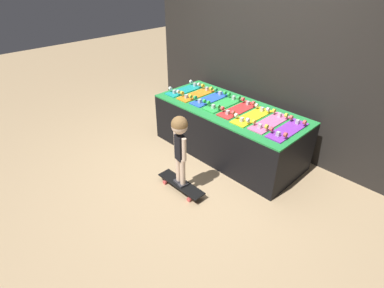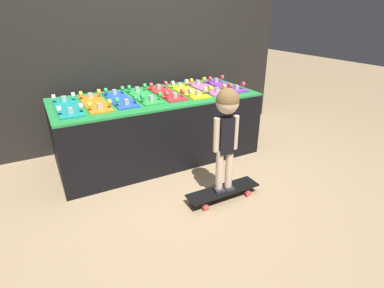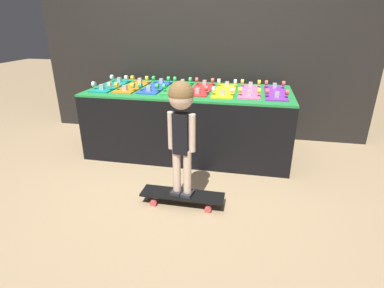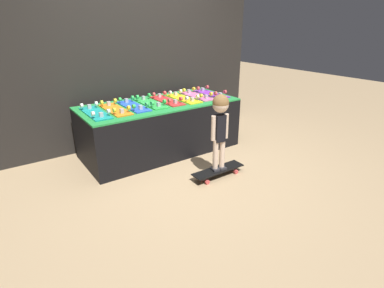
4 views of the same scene
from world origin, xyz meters
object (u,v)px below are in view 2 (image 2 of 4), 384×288
Objects in this scene: skateboard_on_floor at (223,191)px; skateboard_yellow_on_rack at (188,91)px; skateboard_pink_on_rack at (207,88)px; skateboard_red_on_rack at (166,93)px; skateboard_purple_on_rack at (225,85)px; child at (227,122)px; skateboard_green_on_rack at (144,96)px; skateboard_teal_on_rack at (67,107)px; skateboard_orange_on_rack at (95,103)px; skateboard_blue_on_rack at (120,99)px.

skateboard_yellow_on_rack is at bearing 78.78° from skateboard_on_floor.
skateboard_yellow_on_rack is at bearing -175.40° from skateboard_pink_on_rack.
skateboard_pink_on_rack is at bearing -1.17° from skateboard_red_on_rack.
skateboard_purple_on_rack reaches higher than skateboard_on_floor.
skateboard_green_on_rack is at bearing 114.19° from child.
skateboard_teal_on_rack and skateboard_yellow_on_rack have the same top height.
skateboard_orange_on_rack and skateboard_purple_on_rack have the same top height.
skateboard_teal_on_rack is 1.00× the size of skateboard_pink_on_rack.
skateboard_on_floor is (-0.70, -1.04, -0.63)m from skateboard_purple_on_rack.
skateboard_green_on_rack is at bearing 176.37° from skateboard_yellow_on_rack.
skateboard_red_on_rack is at bearing 178.83° from skateboard_pink_on_rack.
skateboard_on_floor is at bearing -63.11° from skateboard_blue_on_rack.
skateboard_orange_on_rack is 0.99m from skateboard_yellow_on_rack.
skateboard_green_on_rack is at bearing 105.28° from skateboard_on_floor.
skateboard_green_on_rack is 1.00× the size of skateboard_purple_on_rack.
skateboard_orange_on_rack is at bearing 1.81° from skateboard_teal_on_rack.
skateboard_teal_on_rack is 0.74m from skateboard_green_on_rack.
skateboard_teal_on_rack is at bearing -177.82° from skateboard_green_on_rack.
skateboard_blue_on_rack and skateboard_red_on_rack have the same top height.
skateboard_green_on_rack is (0.74, 0.03, 0.00)m from skateboard_teal_on_rack.
skateboard_pink_on_rack is 1.15m from child.
skateboard_yellow_on_rack is (0.99, -0.01, 0.00)m from skateboard_orange_on_rack.
skateboard_blue_on_rack is 0.74m from skateboard_yellow_on_rack.
skateboard_purple_on_rack is (0.50, 0.01, 0.00)m from skateboard_yellow_on_rack.
skateboard_pink_on_rack is at bearing -0.52° from skateboard_blue_on_rack.
skateboard_green_on_rack is (0.25, 0.00, 0.00)m from skateboard_blue_on_rack.
child is at bearing -113.27° from skateboard_pink_on_rack.
skateboard_green_on_rack is 1.00× the size of skateboard_pink_on_rack.
skateboard_green_on_rack reaches higher than skateboard_on_floor.
skateboard_yellow_on_rack is 0.72× the size of child.
skateboard_teal_on_rack and skateboard_blue_on_rack have the same top height.
child is (-0.20, -1.03, 0.00)m from skateboard_yellow_on_rack.
skateboard_on_floor is at bearing -113.27° from skateboard_pink_on_rack.
child is at bearing -63.11° from skateboard_blue_on_rack.
skateboard_pink_on_rack is 0.72× the size of child.
skateboard_orange_on_rack is at bearing 135.90° from child.
skateboard_orange_on_rack is at bearing -175.84° from skateboard_blue_on_rack.
skateboard_red_on_rack is 0.50m from skateboard_pink_on_rack.
skateboard_green_on_rack and skateboard_yellow_on_rack have the same top height.
child is (1.03, -1.04, 0.00)m from skateboard_teal_on_rack.
skateboard_red_on_rack is at bearing 101.22° from child.
skateboard_red_on_rack is 0.25m from skateboard_yellow_on_rack.
skateboard_teal_on_rack and skateboard_pink_on_rack have the same top height.
skateboard_purple_on_rack is at bearing 65.01° from child.
child reaches higher than skateboard_purple_on_rack.
skateboard_on_floor is at bearing -101.22° from skateboard_yellow_on_rack.
skateboard_green_on_rack is at bearing 179.68° from skateboard_red_on_rack.
skateboard_on_floor is (1.03, -1.04, -0.63)m from skateboard_teal_on_rack.
skateboard_green_on_rack is 1.00× the size of skateboard_red_on_rack.
skateboard_orange_on_rack is 1.45m from skateboard_on_floor.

